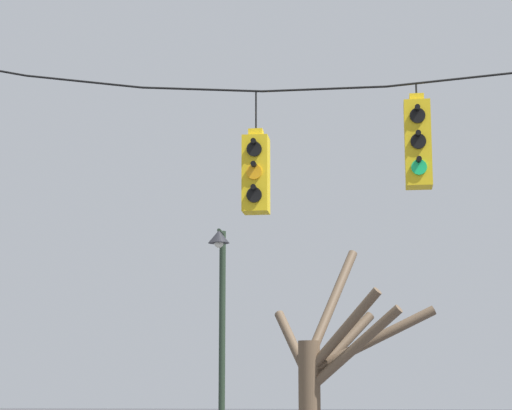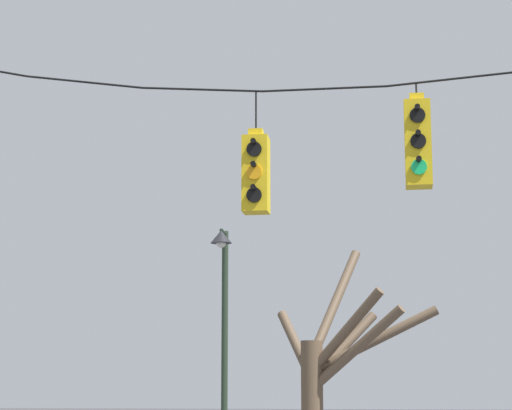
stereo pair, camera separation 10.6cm
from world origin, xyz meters
The scene contains 5 objects.
span_wire centered at (0.00, -0.40, 6.50)m, with size 11.58×0.03×0.74m.
traffic_light_over_intersection centered at (-0.91, -0.40, 5.13)m, with size 0.34×0.58×1.66m.
traffic_light_near_left_pole centered at (1.21, -0.40, 5.47)m, with size 0.34×0.58×1.39m.
street_lamp centered at (-2.29, 5.07, 3.55)m, with size 0.40×0.70×5.26m.
bare_tree centered at (-0.43, 5.60, 2.39)m, with size 3.15×2.41×5.09m.
Camera 1 is at (0.77, -13.17, 2.35)m, focal length 70.00 mm.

